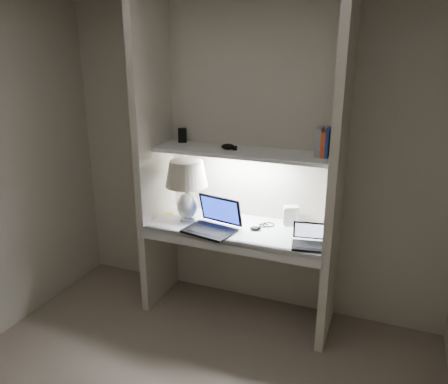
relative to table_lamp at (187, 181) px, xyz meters
The scene contains 17 objects.
back_wall 0.54m from the table_lamp, 34.04° to the left, with size 3.20×0.01×2.50m, color #BFB6A3.
alcove_panel_left 0.33m from the table_lamp, behind, with size 0.06×0.55×2.50m, color #BFB6A3.
alcove_panel_right 1.17m from the table_lamp, ahead, with size 0.06×0.55×2.50m, color #BFB6A3.
desk 0.56m from the table_lamp, ahead, with size 1.40×0.55×0.04m, color white.
desk_apron 0.63m from the table_lamp, 28.98° to the right, with size 1.46×0.03×0.10m, color silver.
shelf 0.51m from the table_lamp, 14.68° to the left, with size 1.40×0.36×0.03m, color silver.
strip_light 0.50m from the table_lamp, 14.68° to the left, with size 0.60×0.04×0.01m, color white.
table_lamp is the anchor object (origin of this frame).
laptop_main 0.41m from the table_lamp, 20.83° to the right, with size 0.42×0.38×0.25m.
laptop_netbook 1.07m from the table_lamp, ahead, with size 0.28×0.25×0.16m.
speaker 0.88m from the table_lamp, 14.95° to the left, with size 0.11×0.08×0.16m, color silver.
mouse 0.67m from the table_lamp, ahead, with size 0.09×0.05×0.03m, color black.
cable_coil 0.74m from the table_lamp, 11.78° to the left, with size 0.10×0.10×0.01m, color black.
sticky_note 0.40m from the table_lamp, 159.08° to the left, with size 0.07×0.07×0.00m, color gold.
book_row 1.15m from the table_lamp, ahead, with size 0.20×0.14×0.21m.
shelf_box 0.41m from the table_lamp, 122.09° to the left, with size 0.07×0.05×0.12m, color black.
shelf_gadget 0.43m from the table_lamp, 18.81° to the left, with size 0.11×0.08×0.05m, color black.
Camera 1 is at (1.08, -1.78, 2.11)m, focal length 35.00 mm.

